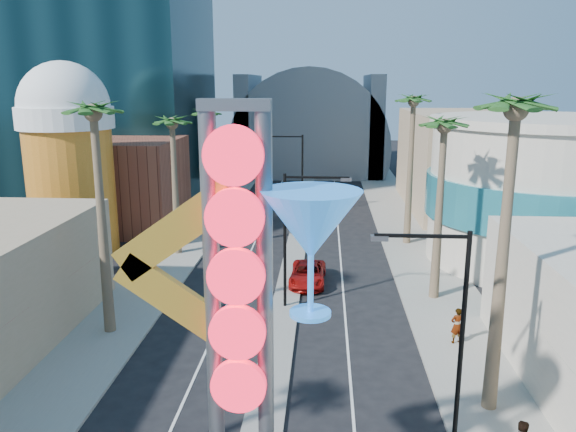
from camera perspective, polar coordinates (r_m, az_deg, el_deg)
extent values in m
cube|color=gray|center=(49.01, -10.18, -2.02)|extent=(5.00, 100.00, 0.15)
cube|color=gray|center=(48.13, 12.37, -2.40)|extent=(5.00, 100.00, 0.15)
cube|color=gray|center=(50.53, 1.16, -1.34)|extent=(1.60, 84.00, 0.15)
cube|color=brown|center=(52.87, -16.45, 3.13)|extent=(10.00, 10.00, 8.00)
cube|color=tan|center=(60.92, 16.92, 5.35)|extent=(10.00, 20.00, 10.00)
cylinder|color=#B67018|center=(45.81, -21.10, 2.53)|extent=(6.40, 6.40, 10.00)
cylinder|color=white|center=(45.19, -21.68, 9.27)|extent=(7.00, 7.00, 1.60)
sphere|color=white|center=(45.15, -21.77, 10.28)|extent=(6.60, 6.60, 6.60)
cylinder|color=beige|center=(44.47, 24.53, 1.91)|extent=(16.00, 16.00, 10.00)
cylinder|color=teal|center=(44.47, 24.53, 1.91)|extent=(16.60, 16.60, 3.00)
cylinder|color=beige|center=(43.83, 25.20, 8.71)|extent=(16.60, 16.60, 0.60)
cylinder|color=slate|center=(83.32, 2.27, 7.24)|extent=(22.00, 16.00, 22.00)
cube|color=slate|center=(83.78, -3.95, 9.31)|extent=(2.00, 16.00, 14.00)
cube|color=slate|center=(83.30, 8.57, 9.17)|extent=(2.00, 16.00, 14.00)
cylinder|color=slate|center=(15.51, -7.57, -11.19)|extent=(0.44, 0.44, 12.00)
cylinder|color=slate|center=(15.31, -2.32, -11.42)|extent=(0.44, 0.44, 12.00)
cube|color=slate|center=(14.00, -5.46, 11.19)|extent=(1.80, 0.50, 0.30)
cylinder|color=#FD1633|center=(13.76, -5.58, 6.13)|extent=(1.50, 0.25, 1.50)
cylinder|color=#FD1633|center=(14.04, -5.44, -0.16)|extent=(1.50, 0.25, 1.50)
cylinder|color=#FD1633|center=(14.48, -5.30, -6.13)|extent=(1.50, 0.25, 1.50)
cylinder|color=#FD1633|center=(15.06, -5.17, -11.70)|extent=(1.50, 0.25, 1.50)
cylinder|color=#FD1633|center=(15.78, -5.05, -16.80)|extent=(1.50, 0.25, 1.50)
cube|color=gold|center=(14.81, -11.31, -1.43)|extent=(3.47, 0.25, 2.80)
cube|color=gold|center=(15.44, -10.97, -8.63)|extent=(3.47, 0.25, 2.80)
cone|color=#2882E8|center=(14.26, 2.37, -0.92)|extent=(2.60, 2.60, 1.80)
cylinder|color=#2882E8|center=(14.74, 2.31, -6.96)|extent=(0.16, 0.16, 1.60)
cylinder|color=#2882E8|center=(15.03, 2.28, -9.82)|extent=(1.10, 1.10, 0.12)
cylinder|color=black|center=(32.16, -0.31, -2.71)|extent=(0.18, 0.18, 8.00)
cube|color=black|center=(31.24, 2.98, 3.94)|extent=(3.60, 0.12, 0.12)
cube|color=slate|center=(31.28, 5.91, 3.71)|extent=(0.60, 0.25, 0.18)
cylinder|color=black|center=(55.58, 1.47, 4.15)|extent=(0.18, 0.18, 8.00)
cube|color=black|center=(55.20, -0.40, 8.07)|extent=(3.60, 0.12, 0.12)
cube|color=slate|center=(55.35, -2.06, 7.97)|extent=(0.60, 0.25, 0.18)
cylinder|color=black|center=(21.41, 17.24, -11.88)|extent=(0.18, 0.18, 8.00)
cube|color=black|center=(19.79, 13.43, -1.99)|extent=(3.24, 0.12, 0.12)
cube|color=slate|center=(19.62, 9.27, -2.22)|extent=(0.60, 0.25, 0.18)
cylinder|color=brown|center=(29.94, -18.35, -1.16)|extent=(0.40, 0.40, 11.50)
sphere|color=#164318|center=(29.11, -19.18, 9.87)|extent=(2.40, 2.40, 2.40)
cylinder|color=brown|center=(43.07, -11.38, 2.53)|extent=(0.40, 0.40, 10.00)
sphere|color=#164318|center=(42.43, -11.70, 9.17)|extent=(2.40, 2.40, 2.40)
cylinder|color=brown|center=(54.57, -8.13, 4.92)|extent=(0.40, 0.40, 10.00)
sphere|color=#164318|center=(54.07, -8.31, 10.16)|extent=(2.40, 2.40, 2.40)
cylinder|color=brown|center=(22.96, 20.85, -5.07)|extent=(0.40, 0.40, 12.00)
sphere|color=#164318|center=(21.91, 22.16, 10.01)|extent=(2.40, 2.40, 2.40)
cylinder|color=brown|center=(34.37, 15.07, 0.03)|extent=(0.40, 0.40, 10.50)
sphere|color=#164318|center=(33.59, 15.62, 8.77)|extent=(2.40, 2.40, 2.40)
cylinder|color=brown|center=(45.89, 12.28, 4.10)|extent=(0.40, 0.40, 11.50)
sphere|color=#164318|center=(45.35, 12.64, 11.28)|extent=(2.40, 2.40, 2.40)
imported|color=#AA100D|center=(37.07, 2.02, -5.91)|extent=(2.38, 4.93, 1.35)
imported|color=gray|center=(29.83, 16.79, -10.61)|extent=(0.77, 0.60, 1.86)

